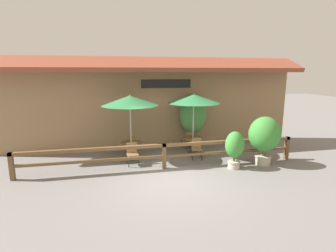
% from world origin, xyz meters
% --- Properties ---
extents(ground_plane, '(60.00, 60.00, 0.00)m').
position_xyz_m(ground_plane, '(0.00, 0.00, 0.00)').
color(ground_plane, slate).
extents(building_facade, '(14.28, 1.49, 4.23)m').
position_xyz_m(building_facade, '(0.00, 4.10, 2.16)').
color(building_facade, '#997A56').
rests_on(building_facade, ground).
extents(patio_railing, '(10.40, 0.14, 0.95)m').
position_xyz_m(patio_railing, '(0.00, 1.05, 0.70)').
color(patio_railing, brown).
rests_on(patio_railing, ground).
extents(patio_umbrella_near, '(2.25, 2.25, 2.65)m').
position_xyz_m(patio_umbrella_near, '(-1.10, 2.41, 2.42)').
color(patio_umbrella_near, '#B7B2A8').
rests_on(patio_umbrella_near, ground).
extents(dining_table_near, '(0.88, 0.88, 0.71)m').
position_xyz_m(dining_table_near, '(-1.10, 2.41, 0.57)').
color(dining_table_near, brown).
rests_on(dining_table_near, ground).
extents(chair_near_streetside, '(0.45, 0.45, 0.84)m').
position_xyz_m(chair_near_streetside, '(-1.11, 1.72, 0.47)').
color(chair_near_streetside, olive).
rests_on(chair_near_streetside, ground).
extents(chair_near_wallside, '(0.49, 0.49, 0.84)m').
position_xyz_m(chair_near_wallside, '(-1.05, 3.09, 0.47)').
color(chair_near_wallside, olive).
rests_on(chair_near_wallside, ground).
extents(patio_umbrella_middle, '(2.25, 2.25, 2.65)m').
position_xyz_m(patio_umbrella_middle, '(1.61, 2.64, 2.42)').
color(patio_umbrella_middle, '#B7B2A8').
rests_on(patio_umbrella_middle, ground).
extents(dining_table_middle, '(0.88, 0.88, 0.71)m').
position_xyz_m(dining_table_middle, '(1.61, 2.64, 0.57)').
color(dining_table_middle, brown).
rests_on(dining_table_middle, ground).
extents(chair_middle_streetside, '(0.50, 0.50, 0.84)m').
position_xyz_m(chair_middle_streetside, '(1.55, 1.91, 0.47)').
color(chair_middle_streetside, olive).
rests_on(chair_middle_streetside, ground).
extents(chair_middle_wallside, '(0.51, 0.51, 0.84)m').
position_xyz_m(chair_middle_wallside, '(1.61, 3.36, 0.47)').
color(chair_middle_wallside, olive).
rests_on(chair_middle_wallside, ground).
extents(potted_plant_broad_leaf, '(0.71, 0.64, 1.41)m').
position_xyz_m(potted_plant_broad_leaf, '(2.55, 0.54, 0.82)').
color(potted_plant_broad_leaf, '#B7AD99').
rests_on(potted_plant_broad_leaf, ground).
extents(potted_plant_small_flowering, '(1.22, 1.09, 1.88)m').
position_xyz_m(potted_plant_small_flowering, '(3.84, 0.69, 1.14)').
color(potted_plant_small_flowering, '#B7AD99').
rests_on(potted_plant_small_flowering, ground).
extents(potted_plant_corner_fern, '(1.25, 1.12, 2.59)m').
position_xyz_m(potted_plant_corner_fern, '(1.87, 3.55, 1.60)').
color(potted_plant_corner_fern, brown).
rests_on(potted_plant_corner_fern, ground).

